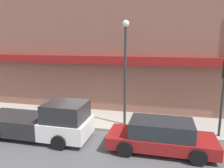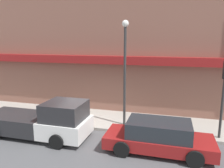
% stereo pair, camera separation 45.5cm
% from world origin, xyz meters
% --- Properties ---
extents(ground_plane, '(80.00, 80.00, 0.00)m').
position_xyz_m(ground_plane, '(0.00, 0.00, 0.00)').
color(ground_plane, '#4C4C4F').
extents(sidewalk, '(36.00, 3.09, 0.16)m').
position_xyz_m(sidewalk, '(0.00, 1.55, 0.08)').
color(sidewalk, '#9E998E').
rests_on(sidewalk, ground).
extents(building, '(19.80, 3.80, 9.37)m').
position_xyz_m(building, '(0.02, 4.57, 4.39)').
color(building, brown).
rests_on(building, ground).
extents(pickup_truck, '(5.51, 2.17, 1.89)m').
position_xyz_m(pickup_truck, '(-1.59, -1.40, 0.82)').
color(pickup_truck, white).
rests_on(pickup_truck, ground).
extents(parked_car, '(4.61, 1.98, 1.39)m').
position_xyz_m(parked_car, '(4.11, -1.40, 0.68)').
color(parked_car, maroon).
rests_on(parked_car, ground).
extents(fire_hydrant, '(0.21, 0.21, 0.62)m').
position_xyz_m(fire_hydrant, '(-0.25, 0.80, 0.47)').
color(fire_hydrant, red).
rests_on(fire_hydrant, sidewalk).
extents(street_lamp, '(0.36, 0.36, 5.65)m').
position_xyz_m(street_lamp, '(2.09, 0.90, 3.68)').
color(street_lamp, '#2D2D2D').
rests_on(street_lamp, sidewalk).
extents(traffic_light, '(0.28, 0.42, 3.71)m').
position_xyz_m(traffic_light, '(6.87, 0.38, 2.70)').
color(traffic_light, '#2D2D2D').
rests_on(traffic_light, sidewalk).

